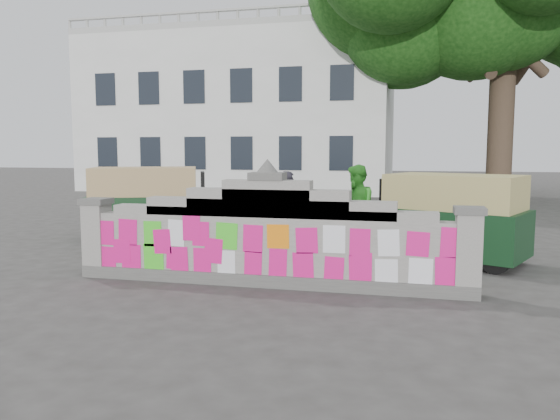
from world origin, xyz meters
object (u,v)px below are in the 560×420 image
at_px(pedestrian, 356,208).
at_px(rickshaw_left, 149,202).
at_px(cyclist_bike, 289,239).
at_px(cyclist_rider, 289,223).
at_px(rickshaw_right, 450,217).

height_order(pedestrian, rickshaw_left, pedestrian).
height_order(cyclist_bike, rickshaw_left, rickshaw_left).
height_order(cyclist_rider, rickshaw_right, rickshaw_right).
height_order(cyclist_rider, pedestrian, pedestrian).
bearing_deg(cyclist_bike, rickshaw_left, 65.29).
xyz_separation_m(cyclist_rider, rickshaw_left, (-3.96, 2.00, 0.15)).
relative_size(cyclist_bike, rickshaw_left, 0.52).
xyz_separation_m(cyclist_bike, rickshaw_left, (-3.96, 2.00, 0.46)).
bearing_deg(rickshaw_left, pedestrian, -29.28).
bearing_deg(pedestrian, rickshaw_left, -112.78).
distance_m(cyclist_rider, rickshaw_right, 3.10).
height_order(cyclist_rider, rickshaw_left, rickshaw_left).
height_order(cyclist_bike, pedestrian, pedestrian).
distance_m(cyclist_bike, rickshaw_left, 4.46).
distance_m(pedestrian, rickshaw_left, 5.14).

